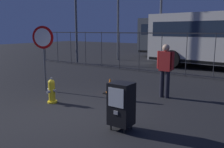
# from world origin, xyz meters

# --- Properties ---
(ground_plane) EXTENTS (60.00, 60.00, 0.00)m
(ground_plane) POSITION_xyz_m (0.00, 0.00, 0.00)
(ground_plane) COLOR black
(fire_hydrant) EXTENTS (0.33, 0.31, 0.75)m
(fire_hydrant) POSITION_xyz_m (-1.28, 0.42, 0.35)
(fire_hydrant) COLOR yellow
(fire_hydrant) RESTS_ON ground_plane
(newspaper_box_primary) EXTENTS (0.48, 0.42, 1.02)m
(newspaper_box_primary) POSITION_xyz_m (1.41, -0.05, 0.57)
(newspaper_box_primary) COLOR black
(newspaper_box_primary) RESTS_ON ground_plane
(stop_sign) EXTENTS (0.71, 0.31, 2.23)m
(stop_sign) POSITION_xyz_m (-2.54, 1.22, 1.60)
(stop_sign) COLOR #4C4F54
(stop_sign) RESTS_ON ground_plane
(pedestrian) EXTENTS (0.55, 0.22, 1.67)m
(pedestrian) POSITION_xyz_m (1.18, 2.81, 0.95)
(pedestrian) COLOR black
(pedestrian) RESTS_ON ground_plane
(traffic_cone) EXTENTS (0.36, 0.36, 0.53)m
(traffic_cone) POSITION_xyz_m (-0.49, 2.22, 0.26)
(traffic_cone) COLOR black
(traffic_cone) RESTS_ON ground_plane
(fence_barrier) EXTENTS (18.03, 0.04, 2.00)m
(fence_barrier) POSITION_xyz_m (0.00, 6.65, 1.02)
(fence_barrier) COLOR #2D2D33
(fence_barrier) RESTS_ON ground_plane
(bus_far) EXTENTS (10.55, 2.95, 3.00)m
(bus_far) POSITION_xyz_m (-0.02, 14.05, 1.71)
(bus_far) COLOR #4C5156
(bus_far) RESTS_ON ground_plane
(street_light_far_left) EXTENTS (0.32, 0.32, 6.67)m
(street_light_far_left) POSITION_xyz_m (-2.09, 9.84, 3.89)
(street_light_far_left) COLOR #4C4F54
(street_light_far_left) RESTS_ON ground_plane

